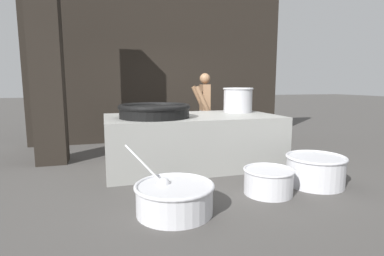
{
  "coord_description": "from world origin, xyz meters",
  "views": [
    {
      "loc": [
        -1.47,
        -4.98,
        1.43
      ],
      "look_at": [
        0.0,
        0.0,
        0.67
      ],
      "focal_mm": 28.0,
      "sensor_mm": 36.0,
      "label": 1
    }
  ],
  "objects_px": {
    "giant_wok_near": "(155,110)",
    "prep_bowl_extra": "(315,169)",
    "stock_pot": "(238,99)",
    "prep_bowl_vegetables": "(174,197)",
    "prep_bowl_meat": "(268,180)",
    "cook": "(204,108)"
  },
  "relations": [
    {
      "from": "cook",
      "to": "giant_wok_near",
      "type": "bearing_deg",
      "value": 55.39
    },
    {
      "from": "prep_bowl_extra",
      "to": "stock_pot",
      "type": "bearing_deg",
      "value": 100.66
    },
    {
      "from": "prep_bowl_meat",
      "to": "prep_bowl_vegetables",
      "type": "bearing_deg",
      "value": -170.09
    },
    {
      "from": "giant_wok_near",
      "to": "prep_bowl_vegetables",
      "type": "distance_m",
      "value": 1.91
    },
    {
      "from": "giant_wok_near",
      "to": "prep_bowl_extra",
      "type": "distance_m",
      "value": 2.6
    },
    {
      "from": "prep_bowl_extra",
      "to": "giant_wok_near",
      "type": "bearing_deg",
      "value": 146.37
    },
    {
      "from": "prep_bowl_meat",
      "to": "cook",
      "type": "bearing_deg",
      "value": 87.94
    },
    {
      "from": "giant_wok_near",
      "to": "prep_bowl_meat",
      "type": "distance_m",
      "value": 2.11
    },
    {
      "from": "stock_pot",
      "to": "prep_bowl_meat",
      "type": "distance_m",
      "value": 2.25
    },
    {
      "from": "cook",
      "to": "prep_bowl_vegetables",
      "type": "height_order",
      "value": "cook"
    },
    {
      "from": "prep_bowl_vegetables",
      "to": "prep_bowl_extra",
      "type": "distance_m",
      "value": 2.17
    },
    {
      "from": "giant_wok_near",
      "to": "prep_bowl_extra",
      "type": "xyz_separation_m",
      "value": [
        2.06,
        -1.37,
        -0.77
      ]
    },
    {
      "from": "stock_pot",
      "to": "prep_bowl_vegetables",
      "type": "bearing_deg",
      "value": -128.91
    },
    {
      "from": "cook",
      "to": "prep_bowl_vegetables",
      "type": "bearing_deg",
      "value": 74.29
    },
    {
      "from": "prep_bowl_meat",
      "to": "prep_bowl_extra",
      "type": "distance_m",
      "value": 0.83
    },
    {
      "from": "prep_bowl_vegetables",
      "to": "prep_bowl_extra",
      "type": "xyz_separation_m",
      "value": [
        2.14,
        0.35,
        0.05
      ]
    },
    {
      "from": "giant_wok_near",
      "to": "cook",
      "type": "xyz_separation_m",
      "value": [
        1.35,
        1.43,
        -0.11
      ]
    },
    {
      "from": "prep_bowl_vegetables",
      "to": "prep_bowl_extra",
      "type": "bearing_deg",
      "value": 9.25
    },
    {
      "from": "stock_pot",
      "to": "prep_bowl_meat",
      "type": "bearing_deg",
      "value": -103.34
    },
    {
      "from": "stock_pot",
      "to": "prep_bowl_vegetables",
      "type": "xyz_separation_m",
      "value": [
        -1.79,
        -2.22,
        -0.95
      ]
    },
    {
      "from": "cook",
      "to": "prep_bowl_meat",
      "type": "relative_size",
      "value": 2.51
    },
    {
      "from": "giant_wok_near",
      "to": "prep_bowl_extra",
      "type": "bearing_deg",
      "value": -33.63
    }
  ]
}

